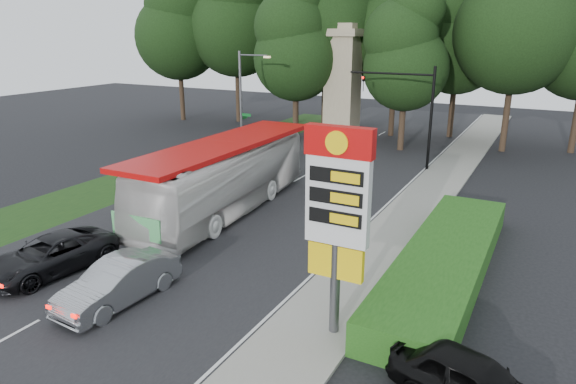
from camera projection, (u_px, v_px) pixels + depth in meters
The scene contains 22 objects.
ground at pixel (86, 295), 19.20m from camera, with size 120.00×120.00×0.00m, color black.
road_surface at pixel (254, 204), 29.31m from camera, with size 14.00×80.00×0.02m, color black.
sidewalk_right at pixel (399, 228), 25.51m from camera, with size 3.00×80.00×0.12m, color gray.
grass_verge_left at pixel (188, 162), 38.60m from camera, with size 5.00×50.00×0.02m, color #193814.
hedge at pixel (445, 261), 20.64m from camera, with size 3.00×14.00×1.20m, color #1D4E14.
gas_station_pylon at pixel (338, 205), 15.44m from camera, with size 2.10×0.45×6.85m.
traffic_signal_mast at pixel (413, 103), 35.49m from camera, with size 6.10×0.35×7.20m.
streetlight_signs at pixel (243, 99), 39.53m from camera, with size 2.75×0.98×8.00m.
monument at pixel (343, 84), 43.84m from camera, with size 3.00×3.00×10.05m.
tree_far_west at pixel (177, 18), 53.60m from camera, with size 8.96×8.96×17.60m.
tree_west_mid at pixel (235, 7), 52.31m from camera, with size 9.80×9.80×19.25m.
tree_west_near at pixel (297, 25), 51.83m from camera, with size 8.40×8.40×16.50m.
tree_center_left at pixel (326, 0), 45.62m from camera, with size 10.08×10.08×19.80m.
tree_center_right at pixel (398, 12), 44.94m from camera, with size 9.24×9.24×18.15m.
tree_east_near at pixel (460, 28), 44.80m from camera, with size 8.12×8.12×15.95m.
tree_east_mid at pixel (520, 4), 38.70m from camera, with size 9.52×9.52×18.70m.
tree_monument_left at pixel (296, 40), 43.71m from camera, with size 7.28×7.28×14.30m.
tree_monument_right at pixel (407, 50), 40.10m from camera, with size 6.72×6.72×13.20m.
transit_bus at pixel (225, 177), 27.63m from camera, with size 3.22×13.77×3.83m, color silver.
sedan_silver at pixel (119, 282), 18.51m from camera, with size 1.68×4.83×1.59m, color #95979C.
suv_charcoal at pixel (50, 255), 20.88m from camera, with size 2.45×5.32×1.48m, color black.
parked_car_black at pixel (473, 383), 13.28m from camera, with size 1.79×4.45×1.52m, color black.
Camera 1 is at (14.70, -11.62, 9.48)m, focal length 32.00 mm.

